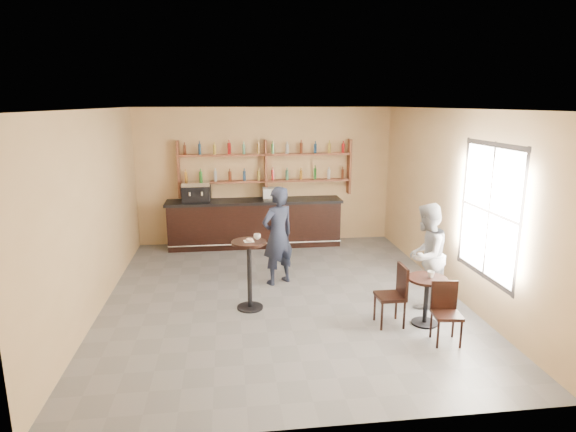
{
  "coord_description": "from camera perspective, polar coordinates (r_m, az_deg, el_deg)",
  "views": [
    {
      "loc": [
        -0.89,
        -7.8,
        3.3
      ],
      "look_at": [
        0.2,
        0.8,
        1.25
      ],
      "focal_mm": 30.0,
      "sensor_mm": 36.0,
      "label": 1
    }
  ],
  "objects": [
    {
      "name": "cafe_table",
      "position": [
        7.67,
        16.03,
        -9.66
      ],
      "size": [
        0.63,
        0.63,
        0.75
      ],
      "primitive_type": null,
      "rotation": [
        0.0,
        0.0,
        -0.07
      ],
      "color": "black",
      "rests_on": "floor"
    },
    {
      "name": "pastry_case",
      "position": [
        11.18,
        -1.89,
        2.66
      ],
      "size": [
        0.48,
        0.39,
        0.27
      ],
      "primitive_type": null,
      "rotation": [
        0.0,
        0.0,
        0.06
      ],
      "color": "silver",
      "rests_on": "bar_counter"
    },
    {
      "name": "napkin",
      "position": [
        7.68,
        -4.67,
        -2.99
      ],
      "size": [
        0.18,
        0.18,
        0.0
      ],
      "primitive_type": "cube",
      "rotation": [
        0.0,
        0.0,
        0.14
      ],
      "color": "white",
      "rests_on": "pedestal_table"
    },
    {
      "name": "window_pane",
      "position": [
        7.82,
        22.75,
        0.46
      ],
      "size": [
        0.0,
        2.0,
        2.0
      ],
      "primitive_type": "plane",
      "rotation": [
        1.57,
        0.0,
        -1.57
      ],
      "color": "white",
      "rests_on": "wall_right"
    },
    {
      "name": "shelf_unit",
      "position": [
        11.3,
        -2.65,
        5.71
      ],
      "size": [
        4.0,
        0.26,
        1.4
      ],
      "primitive_type": null,
      "color": "brown",
      "rests_on": "wall_back"
    },
    {
      "name": "wall_right",
      "position": [
        8.87,
        18.93,
        1.54
      ],
      "size": [
        0.0,
        7.0,
        7.0
      ],
      "primitive_type": "plane",
      "rotation": [
        1.57,
        0.0,
        -1.57
      ],
      "color": "tan",
      "rests_on": "floor"
    },
    {
      "name": "ceiling",
      "position": [
        7.85,
        -0.73,
        12.59
      ],
      "size": [
        7.0,
        7.0,
        0.0
      ],
      "primitive_type": "plane",
      "rotation": [
        3.14,
        0.0,
        0.0
      ],
      "color": "white",
      "rests_on": "wall_back"
    },
    {
      "name": "chair_south",
      "position": [
        7.17,
        18.32,
        -10.99
      ],
      "size": [
        0.41,
        0.41,
        0.86
      ],
      "primitive_type": null,
      "rotation": [
        0.0,
        0.0,
        -0.12
      ],
      "color": "black",
      "rests_on": "floor"
    },
    {
      "name": "cup_cafe",
      "position": [
        7.54,
        16.58,
        -6.65
      ],
      "size": [
        0.13,
        0.13,
        0.1
      ],
      "primitive_type": "imported",
      "rotation": [
        0.0,
        0.0,
        -0.22
      ],
      "color": "white",
      "rests_on": "cafe_table"
    },
    {
      "name": "bar_counter",
      "position": [
        11.3,
        -3.97,
        -0.82
      ],
      "size": [
        4.05,
        0.79,
        1.1
      ],
      "primitive_type": null,
      "color": "black",
      "rests_on": "floor"
    },
    {
      "name": "cup_pedestal",
      "position": [
        7.77,
        -3.67,
        -2.45
      ],
      "size": [
        0.12,
        0.12,
        0.09
      ],
      "primitive_type": "imported",
      "rotation": [
        0.0,
        0.0,
        -0.07
      ],
      "color": "white",
      "rests_on": "pedestal_table"
    },
    {
      "name": "man_main",
      "position": [
        8.83,
        -1.22,
        -2.35
      ],
      "size": [
        0.8,
        0.71,
        1.83
      ],
      "primitive_type": "imported",
      "rotation": [
        0.0,
        0.0,
        3.67
      ],
      "color": "black",
      "rests_on": "floor"
    },
    {
      "name": "wall_left",
      "position": [
        8.25,
        -21.87,
        0.46
      ],
      "size": [
        0.0,
        7.0,
        7.0
      ],
      "primitive_type": "plane",
      "rotation": [
        1.57,
        0.0,
        1.57
      ],
      "color": "tan",
      "rests_on": "floor"
    },
    {
      "name": "liquor_bottles",
      "position": [
        11.28,
        -2.66,
        6.57
      ],
      "size": [
        3.68,
        0.1,
        1.0
      ],
      "primitive_type": null,
      "color": "#8C5919",
      "rests_on": "shelf_unit"
    },
    {
      "name": "patron_second",
      "position": [
        8.19,
        16.0,
        -4.52
      ],
      "size": [
        1.06,
        1.06,
        1.73
      ],
      "primitive_type": "imported",
      "rotation": [
        0.0,
        0.0,
        -2.35
      ],
      "color": "gray",
      "rests_on": "floor"
    },
    {
      "name": "chair_west",
      "position": [
        7.48,
        12.0,
        -9.22
      ],
      "size": [
        0.41,
        0.41,
        0.94
      ],
      "primitive_type": null,
      "rotation": [
        0.0,
        0.0,
        -1.56
      ],
      "color": "black",
      "rests_on": "floor"
    },
    {
      "name": "wall_front",
      "position": [
        4.7,
        4.19,
        -7.89
      ],
      "size": [
        7.0,
        0.0,
        7.0
      ],
      "primitive_type": "plane",
      "rotation": [
        -1.57,
        0.0,
        0.0
      ],
      "color": "tan",
      "rests_on": "floor"
    },
    {
      "name": "window_frame",
      "position": [
        7.81,
        22.71,
        0.46
      ],
      "size": [
        0.04,
        1.7,
        2.1
      ],
      "primitive_type": null,
      "color": "black",
      "rests_on": "wall_right"
    },
    {
      "name": "espresso_machine",
      "position": [
        11.15,
        -10.81,
        2.85
      ],
      "size": [
        0.65,
        0.44,
        0.45
      ],
      "primitive_type": null,
      "rotation": [
        0.0,
        0.0,
        -0.05
      ],
      "color": "black",
      "rests_on": "bar_counter"
    },
    {
      "name": "wall_back",
      "position": [
        11.46,
        -2.69,
        4.76
      ],
      "size": [
        7.0,
        0.0,
        7.0
      ],
      "primitive_type": "plane",
      "rotation": [
        1.57,
        0.0,
        0.0
      ],
      "color": "tan",
      "rests_on": "floor"
    },
    {
      "name": "pedestal_table",
      "position": [
        7.86,
        -4.59,
        -7.01
      ],
      "size": [
        0.72,
        0.72,
        1.15
      ],
      "primitive_type": null,
      "rotation": [
        0.0,
        0.0,
        0.36
      ],
      "color": "black",
      "rests_on": "floor"
    },
    {
      "name": "floor",
      "position": [
        8.51,
        -0.67,
        -9.5
      ],
      "size": [
        7.0,
        7.0,
        0.0
      ],
      "primitive_type": "plane",
      "color": "slate",
      "rests_on": "ground"
    },
    {
      "name": "donut",
      "position": [
        7.67,
        -4.59,
        -2.84
      ],
      "size": [
        0.13,
        0.13,
        0.04
      ],
      "primitive_type": "torus",
      "rotation": [
        0.0,
        0.0,
        0.1
      ],
      "color": "#BC7144",
      "rests_on": "napkin"
    }
  ]
}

